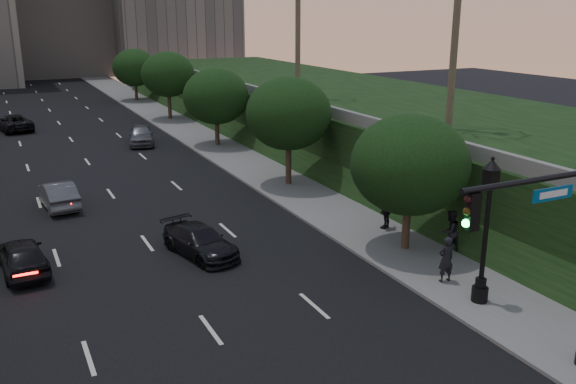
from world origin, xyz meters
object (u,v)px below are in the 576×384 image
sedan_near_left (22,256)px  sedan_near_right (200,241)px  pedestrian_b (450,231)px  pedestrian_c (386,210)px  street_lamp (485,238)px  sedan_far_left (13,123)px  sedan_mid_left (58,195)px  pedestrian_a (446,259)px  traffic_signal_mast (574,263)px  sedan_far_right (141,135)px

sedan_near_left → sedan_near_right: size_ratio=0.96×
sedan_near_right → pedestrian_b: size_ratio=2.31×
sedan_near_left → pedestrian_c: 16.57m
street_lamp → sedan_far_left: 47.11m
pedestrian_b → sedan_mid_left: bearing=-51.7°
sedan_near_left → pedestrian_a: 17.22m
sedan_near_right → pedestrian_a: 10.57m
street_lamp → sedan_near_left: (-14.92, 10.56, -1.90)m
sedan_near_right → sedan_near_left: bearing=155.1°
sedan_near_left → sedan_near_right: bearing=163.4°
traffic_signal_mast → sedan_far_left: size_ratio=1.30×
street_lamp → pedestrian_b: (2.19, 4.27, -1.52)m
sedan_far_right → pedestrian_c: size_ratio=2.59×
pedestrian_a → traffic_signal_mast: bearing=84.0°
street_lamp → sedan_near_left: size_ratio=1.31×
pedestrian_c → sedan_near_right: bearing=-33.5°
pedestrian_a → pedestrian_c: size_ratio=1.02×
street_lamp → traffic_signal_mast: bearing=-105.1°
pedestrian_b → pedestrian_c: pedestrian_b is taller
sedan_near_right → pedestrian_c: pedestrian_c is taller
street_lamp → sedan_far_right: bearing=97.7°
pedestrian_c → sedan_far_right: bearing=-103.7°
sedan_near_left → pedestrian_a: (14.90, -8.64, 0.35)m
sedan_mid_left → pedestrian_b: bearing=130.1°
sedan_near_right → pedestrian_b: 11.05m
sedan_near_left → pedestrian_b: (17.10, -6.29, 0.38)m
pedestrian_c → sedan_mid_left: bearing=-65.3°
sedan_mid_left → pedestrian_b: pedestrian_b is taller
street_lamp → sedan_near_left: 18.37m
sedan_far_right → sedan_far_left: bearing=141.1°
traffic_signal_mast → sedan_far_right: size_ratio=1.47×
street_lamp → sedan_far_left: (-13.66, 45.04, -1.89)m
traffic_signal_mast → pedestrian_b: (3.43, 8.91, -2.56)m
sedan_mid_left → sedan_far_right: size_ratio=0.94×
street_lamp → sedan_near_left: street_lamp is taller
sedan_near_left → pedestrian_c: pedestrian_c is taller
pedestrian_c → pedestrian_a: bearing=49.5°
pedestrian_c → pedestrian_b: bearing=73.8°
sedan_far_left → sedan_near_right: (5.94, -35.91, -0.10)m
traffic_signal_mast → sedan_mid_left: bearing=115.4°
sedan_far_left → pedestrian_a: (13.64, -43.12, 0.34)m
traffic_signal_mast → pedestrian_c: size_ratio=3.80×
pedestrian_b → sedan_far_left: bearing=-75.1°
street_lamp → pedestrian_b: size_ratio=2.91×
street_lamp → pedestrian_c: bearing=79.7°
sedan_near_right → sedan_far_right: bearing=69.1°
sedan_near_right → pedestrian_c: bearing=-20.2°
traffic_signal_mast → pedestrian_b: bearing=68.9°
sedan_far_left → pedestrian_a: 45.23m
sedan_mid_left → sedan_far_right: 16.73m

